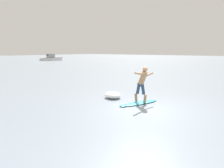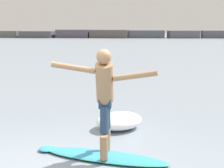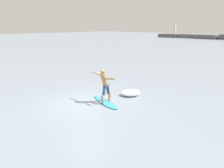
{
  "view_description": "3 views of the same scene",
  "coord_description": "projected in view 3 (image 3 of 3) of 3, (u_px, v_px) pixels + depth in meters",
  "views": [
    {
      "loc": [
        -8.65,
        -4.75,
        2.65
      ],
      "look_at": [
        0.25,
        2.21,
        0.89
      ],
      "focal_mm": 35.0,
      "sensor_mm": 36.0,
      "label": 1
    },
    {
      "loc": [
        1.15,
        -5.29,
        2.22
      ],
      "look_at": [
        0.65,
        1.95,
        1.08
      ],
      "focal_mm": 60.0,
      "sensor_mm": 36.0,
      "label": 2
    },
    {
      "loc": [
        8.27,
        -6.92,
        3.95
      ],
      "look_at": [
        0.26,
        1.54,
        0.81
      ],
      "focal_mm": 35.0,
      "sensor_mm": 36.0,
      "label": 3
    }
  ],
  "objects": [
    {
      "name": "ground_plane",
      "position": [
        88.0,
        104.0,
        11.37
      ],
      "size": [
        200.0,
        200.0,
        0.0
      ],
      "primitive_type": "plane",
      "color": "gray"
    },
    {
      "name": "surfboard",
      "position": [
        106.0,
        102.0,
        11.47
      ],
      "size": [
        2.4,
        1.2,
        0.21
      ],
      "color": "#349AC8",
      "rests_on": "ground"
    },
    {
      "name": "surfer",
      "position": [
        105.0,
        83.0,
        11.09
      ],
      "size": [
        1.68,
        0.71,
        1.78
      ],
      "color": "#9C754F",
      "rests_on": "surfboard"
    },
    {
      "name": "wave_foam_at_tail",
      "position": [
        131.0,
        93.0,
        12.61
      ],
      "size": [
        1.37,
        1.41,
        0.35
      ],
      "color": "white",
      "rests_on": "ground"
    }
  ]
}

